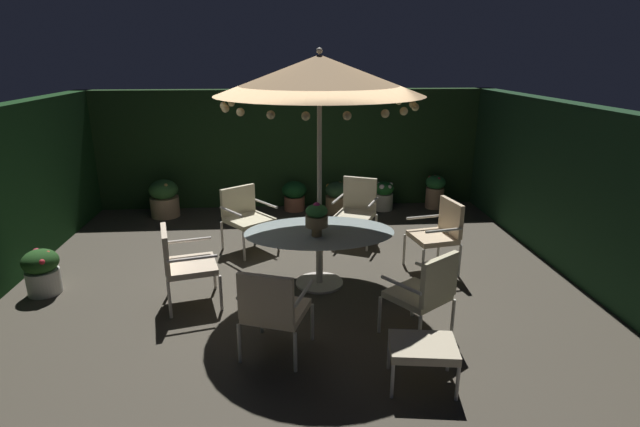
{
  "coord_description": "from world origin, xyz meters",
  "views": [
    {
      "loc": [
        -0.14,
        -5.95,
        2.84
      ],
      "look_at": [
        0.3,
        -0.19,
        0.99
      ],
      "focal_mm": 27.94,
      "sensor_mm": 36.0,
      "label": 1
    }
  ],
  "objects_px": {
    "patio_chair_southeast": "(439,230)",
    "potted_plant_front_corner": "(337,197)",
    "patio_chair_north": "(182,260)",
    "potted_plant_left_far": "(42,271)",
    "potted_plant_back_center": "(294,195)",
    "patio_dining_table": "(319,240)",
    "centerpiece_planter": "(317,217)",
    "patio_chair_northeast": "(273,307)",
    "potted_plant_back_left": "(384,195)",
    "patio_chair_southwest": "(245,214)",
    "patio_chair_south": "(357,207)",
    "potted_plant_right_far": "(164,198)",
    "patio_chair_east": "(426,290)",
    "patio_umbrella": "(319,76)",
    "ottoman_footrest": "(423,349)",
    "potted_plant_right_near": "(435,190)"
  },
  "relations": [
    {
      "from": "patio_chair_southeast",
      "to": "potted_plant_front_corner",
      "type": "xyz_separation_m",
      "value": [
        -1.1,
        2.66,
        -0.27
      ]
    },
    {
      "from": "patio_dining_table",
      "to": "centerpiece_planter",
      "type": "height_order",
      "value": "centerpiece_planter"
    },
    {
      "from": "patio_chair_northeast",
      "to": "patio_chair_southeast",
      "type": "height_order",
      "value": "patio_chair_southeast"
    },
    {
      "from": "patio_chair_south",
      "to": "potted_plant_back_center",
      "type": "distance_m",
      "value": 1.97
    },
    {
      "from": "patio_chair_east",
      "to": "patio_chair_southeast",
      "type": "xyz_separation_m",
      "value": [
        0.67,
        1.69,
        0.03
      ]
    },
    {
      "from": "patio_chair_south",
      "to": "potted_plant_front_corner",
      "type": "relative_size",
      "value": 1.67
    },
    {
      "from": "patio_chair_southeast",
      "to": "patio_chair_south",
      "type": "distance_m",
      "value": 1.54
    },
    {
      "from": "patio_chair_southwest",
      "to": "potted_plant_left_far",
      "type": "relative_size",
      "value": 1.63
    },
    {
      "from": "centerpiece_planter",
      "to": "potted_plant_front_corner",
      "type": "xyz_separation_m",
      "value": [
        0.6,
        3.16,
        -0.67
      ]
    },
    {
      "from": "potted_plant_right_far",
      "to": "patio_chair_northeast",
      "type": "bearing_deg",
      "value": -66.23
    },
    {
      "from": "potted_plant_front_corner",
      "to": "potted_plant_back_center",
      "type": "distance_m",
      "value": 0.83
    },
    {
      "from": "patio_chair_south",
      "to": "patio_chair_southwest",
      "type": "xyz_separation_m",
      "value": [
        -1.72,
        -0.2,
        -0.01
      ]
    },
    {
      "from": "patio_chair_southeast",
      "to": "ottoman_footrest",
      "type": "bearing_deg",
      "value": -110.06
    },
    {
      "from": "patio_chair_southwest",
      "to": "potted_plant_front_corner",
      "type": "xyz_separation_m",
      "value": [
        1.57,
        1.64,
        -0.25
      ]
    },
    {
      "from": "patio_umbrella",
      "to": "ottoman_footrest",
      "type": "relative_size",
      "value": 4.55
    },
    {
      "from": "patio_chair_northeast",
      "to": "potted_plant_right_far",
      "type": "height_order",
      "value": "patio_chair_northeast"
    },
    {
      "from": "potted_plant_right_near",
      "to": "potted_plant_left_far",
      "type": "height_order",
      "value": "potted_plant_right_near"
    },
    {
      "from": "patio_umbrella",
      "to": "ottoman_footrest",
      "type": "bearing_deg",
      "value": -70.34
    },
    {
      "from": "patio_chair_southwest",
      "to": "patio_chair_south",
      "type": "bearing_deg",
      "value": 6.53
    },
    {
      "from": "patio_chair_south",
      "to": "potted_plant_back_left",
      "type": "bearing_deg",
      "value": 64.53
    },
    {
      "from": "potted_plant_front_corner",
      "to": "patio_dining_table",
      "type": "bearing_deg",
      "value": -100.4
    },
    {
      "from": "potted_plant_left_far",
      "to": "potted_plant_back_center",
      "type": "distance_m",
      "value": 4.56
    },
    {
      "from": "patio_chair_east",
      "to": "patio_chair_northeast",
      "type": "bearing_deg",
      "value": -171.93
    },
    {
      "from": "patio_dining_table",
      "to": "patio_umbrella",
      "type": "distance_m",
      "value": 2.01
    },
    {
      "from": "patio_chair_northeast",
      "to": "ottoman_footrest",
      "type": "height_order",
      "value": "patio_chair_northeast"
    },
    {
      "from": "patio_chair_northeast",
      "to": "potted_plant_front_corner",
      "type": "xyz_separation_m",
      "value": [
        1.12,
        4.57,
        -0.23
      ]
    },
    {
      "from": "patio_chair_northeast",
      "to": "patio_chair_southeast",
      "type": "xyz_separation_m",
      "value": [
        2.22,
        1.91,
        0.04
      ]
    },
    {
      "from": "ottoman_footrest",
      "to": "potted_plant_right_far",
      "type": "distance_m",
      "value": 6.16
    },
    {
      "from": "patio_chair_east",
      "to": "potted_plant_back_center",
      "type": "height_order",
      "value": "patio_chair_east"
    },
    {
      "from": "potted_plant_right_near",
      "to": "potted_plant_back_left",
      "type": "bearing_deg",
      "value": -176.35
    },
    {
      "from": "potted_plant_back_left",
      "to": "potted_plant_back_center",
      "type": "height_order",
      "value": "potted_plant_back_center"
    },
    {
      "from": "patio_chair_southwest",
      "to": "potted_plant_back_left",
      "type": "bearing_deg",
      "value": 35.82
    },
    {
      "from": "potted_plant_right_far",
      "to": "potted_plant_back_center",
      "type": "bearing_deg",
      "value": 5.11
    },
    {
      "from": "patio_umbrella",
      "to": "patio_chair_south",
      "type": "height_order",
      "value": "patio_umbrella"
    },
    {
      "from": "potted_plant_back_left",
      "to": "potted_plant_front_corner",
      "type": "relative_size",
      "value": 0.92
    },
    {
      "from": "patio_chair_northeast",
      "to": "potted_plant_right_near",
      "type": "bearing_deg",
      "value": 57.52
    },
    {
      "from": "potted_plant_right_far",
      "to": "potted_plant_right_near",
      "type": "bearing_deg",
      "value": 1.72
    },
    {
      "from": "potted_plant_back_left",
      "to": "potted_plant_back_center",
      "type": "distance_m",
      "value": 1.7
    },
    {
      "from": "ottoman_footrest",
      "to": "patio_chair_north",
      "type": "bearing_deg",
      "value": 144.41
    },
    {
      "from": "patio_chair_southeast",
      "to": "potted_plant_right_near",
      "type": "xyz_separation_m",
      "value": [
        0.82,
        2.87,
        -0.24
      ]
    },
    {
      "from": "patio_dining_table",
      "to": "potted_plant_left_far",
      "type": "height_order",
      "value": "patio_dining_table"
    },
    {
      "from": "patio_chair_north",
      "to": "potted_plant_front_corner",
      "type": "distance_m",
      "value": 4.04
    },
    {
      "from": "potted_plant_front_corner",
      "to": "centerpiece_planter",
      "type": "bearing_deg",
      "value": -100.67
    },
    {
      "from": "patio_umbrella",
      "to": "potted_plant_left_far",
      "type": "xyz_separation_m",
      "value": [
        -3.43,
        0.0,
        -2.31
      ]
    },
    {
      "from": "centerpiece_planter",
      "to": "patio_chair_southwest",
      "type": "bearing_deg",
      "value": 122.62
    },
    {
      "from": "patio_chair_northeast",
      "to": "patio_dining_table",
      "type": "bearing_deg",
      "value": 70.27
    },
    {
      "from": "patio_umbrella",
      "to": "patio_chair_north",
      "type": "bearing_deg",
      "value": -165.9
    },
    {
      "from": "potted_plant_right_far",
      "to": "potted_plant_front_corner",
      "type": "distance_m",
      "value": 3.15
    },
    {
      "from": "patio_chair_south",
      "to": "patio_chair_north",
      "type": "bearing_deg",
      "value": -140.19
    },
    {
      "from": "patio_dining_table",
      "to": "patio_chair_northeast",
      "type": "height_order",
      "value": "patio_chair_northeast"
    }
  ]
}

